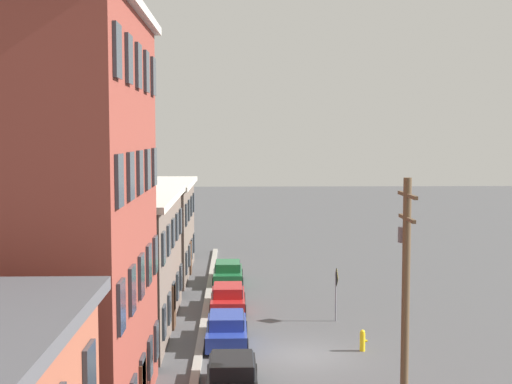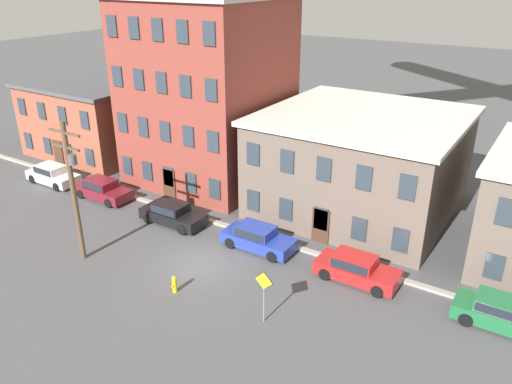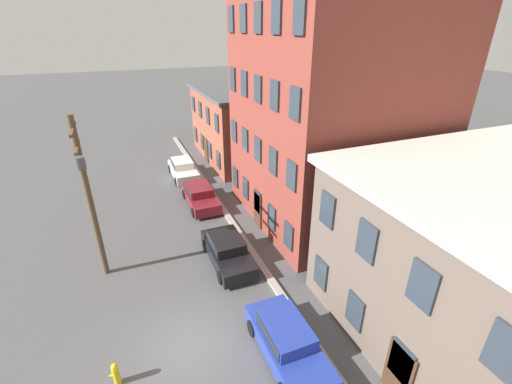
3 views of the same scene
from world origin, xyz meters
name	(u,v)px [view 2 (image 2 of 3)]	position (x,y,z in m)	size (l,w,h in m)	color
ground_plane	(199,265)	(0.00, 0.00, 0.00)	(200.00, 200.00, 0.00)	#4C4C4F
kerb_strip	(244,231)	(0.00, 4.50, 0.08)	(56.00, 0.36, 0.16)	#9E998E
apartment_corner	(104,115)	(-19.60, 11.16, 3.19)	(11.00, 10.85, 6.36)	brown
apartment_midblock	(208,92)	(-7.38, 10.84, 6.84)	(10.74, 10.19, 13.65)	brown
apartment_far	(361,161)	(4.58, 11.99, 3.33)	(12.48, 12.50, 6.63)	#66564C
car_white	(52,174)	(-16.89, 3.21, 0.75)	(4.40, 1.92, 1.43)	silver
car_maroon	(102,189)	(-11.44, 3.31, 0.75)	(4.40, 1.92, 1.43)	maroon
car_black	(172,213)	(-4.59, 3.05, 0.75)	(4.40, 1.92, 1.43)	black
car_blue	(257,237)	(1.77, 3.31, 0.75)	(4.40, 1.92, 1.43)	#233899
car_red	(356,268)	(7.94, 3.30, 0.75)	(4.40, 1.92, 1.43)	#B21E1E
car_green	(503,313)	(15.07, 3.36, 0.75)	(4.40, 1.92, 1.43)	#1E6638
caution_sign	(264,288)	(5.64, -2.25, 1.85)	(0.98, 0.08, 2.76)	slate
utility_pole	(73,185)	(-6.01, -2.96, 4.55)	(2.40, 0.44, 8.08)	brown
fire_hydrant	(174,284)	(0.56, -2.70, 0.48)	(0.24, 0.34, 0.96)	yellow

